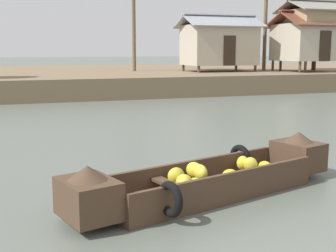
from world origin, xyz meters
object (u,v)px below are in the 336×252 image
(stilt_house_mid_left, at_px, (219,44))
(stilt_house_right, at_px, (312,33))
(stilt_house_mid_right, at_px, (308,41))
(banana_boat, at_px, (211,178))

(stilt_house_mid_left, height_order, stilt_house_right, stilt_house_right)
(stilt_house_mid_left, distance_m, stilt_house_mid_right, 5.60)
(stilt_house_mid_left, bearing_deg, banana_boat, -115.77)
(banana_boat, distance_m, stilt_house_mid_left, 22.15)
(stilt_house_mid_right, bearing_deg, banana_boat, -129.67)
(stilt_house_right, bearing_deg, stilt_house_mid_right, -174.92)
(stilt_house_mid_left, xyz_separation_m, stilt_house_right, (5.52, -1.94, 0.69))
(banana_boat, distance_m, stilt_house_right, 23.61)
(stilt_house_mid_left, bearing_deg, stilt_house_mid_right, -20.60)
(banana_boat, bearing_deg, stilt_house_mid_left, 64.23)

